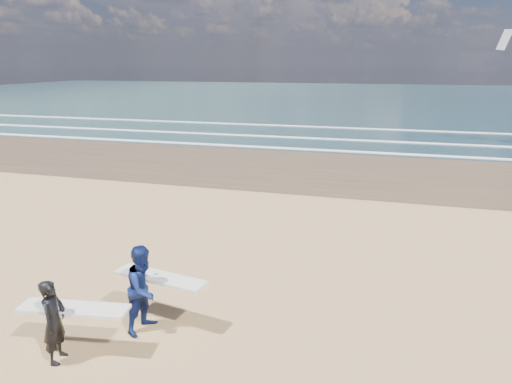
% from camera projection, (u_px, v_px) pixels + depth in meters
% --- Properties ---
extents(ocean, '(220.00, 100.00, 0.02)m').
position_uv_depth(ocean, '(480.00, 100.00, 71.22)').
color(ocean, '#1B343C').
rests_on(ocean, ground).
extents(surfer_near, '(2.25, 1.12, 1.73)m').
position_uv_depth(surfer_near, '(57.00, 319.00, 8.87)').
color(surfer_near, black).
rests_on(surfer_near, ground).
extents(surfer_far, '(2.26, 1.35, 1.96)m').
position_uv_depth(surfer_far, '(145.00, 288.00, 9.89)').
color(surfer_far, '#0E1B4F').
rests_on(surfer_far, ground).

